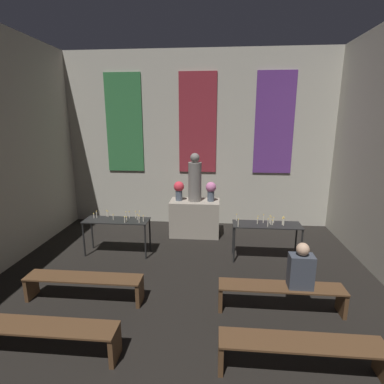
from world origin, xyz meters
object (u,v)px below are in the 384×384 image
Objects in this scene: candle_rack_right at (267,228)px; pew_third_right at (301,350)px; flower_vase_left at (179,189)px; pew_third_left at (43,333)px; statue at (195,179)px; flower_vase_right at (211,190)px; person_seated at (301,268)px; altar at (195,218)px; pew_back_left at (84,283)px; pew_back_right at (281,292)px; candle_rack_left at (117,224)px.

candle_rack_right reaches higher than pew_third_right.
pew_third_right is (1.97, -4.22, -0.89)m from flower_vase_left.
flower_vase_left is 0.26× the size of pew_third_left.
candle_rack_right is 0.74× the size of pew_third_right.
flower_vase_left is 0.26× the size of pew_third_right.
statue is 0.63× the size of pew_third_right.
flower_vase_right is 0.68× the size of person_seated.
candle_rack_right is 2.98m from pew_third_right.
statue is 0.48m from flower_vase_left.
altar is 1.73× the size of person_seated.
altar is at bearing -0.00° from flower_vase_left.
pew_back_left and pew_back_right have the same top height.
person_seated is at bearing -27.37° from candle_rack_left.
flower_vase_left reaches higher than pew_third_left.
statue is at bearing 38.23° from candle_rack_left.
flower_vase_left is (-0.40, 0.00, 0.74)m from altar.
candle_rack_left is at bearing 179.95° from candle_rack_right.
statue is 0.63× the size of pew_back_right.
candle_rack_right reaches higher than pew_back_right.
statue is 3.60m from pew_back_left.
altar is 0.88× the size of candle_rack_left.
pew_third_right is (3.16, -2.96, -0.38)m from candle_rack_left.
pew_third_left is at bearing 180.00° from pew_third_right.
candle_rack_left is 1.82m from pew_back_left.
candle_rack_left is 1.97× the size of person_seated.
pew_third_right and pew_back_left have the same top height.
person_seated is (1.84, -3.03, 0.28)m from altar.
candle_rack_right is (1.20, -1.26, -0.50)m from flower_vase_right.
pew_back_right is (-0.03, -1.78, -0.39)m from candle_rack_right.
candle_rack_left is (-2.00, -1.26, -0.50)m from flower_vase_right.
flower_vase_left is 3.80m from person_seated.
pew_third_right is at bearing -64.98° from flower_vase_left.
flower_vase_left is at bearing 115.02° from pew_third_right.
person_seated is (1.84, -3.03, -0.72)m from statue.
pew_third_left is 1.00× the size of pew_third_right.
flower_vase_right is at bearing 133.64° from candle_rack_right.
flower_vase_right is at bearing 105.46° from pew_third_right.
candle_rack_left reaches higher than pew_back_left.
pew_third_right is 1.18m from pew_back_right.
person_seated reaches higher than candle_rack_left.
altar is 0.65× the size of pew_third_left.
pew_third_left is at bearing -89.45° from candle_rack_left.
altar is 3.42m from pew_back_right.
statue is at bearing 69.61° from pew_third_left.
pew_back_left is at bearing -89.09° from candle_rack_left.
flower_vase_left is 0.35× the size of candle_rack_right.
altar is at bearing 0.00° from statue.
flower_vase_left is at bearing 68.97° from pew_back_left.
person_seated is (0.27, 1.18, 0.42)m from pew_third_right.
pew_third_left is 2.66× the size of person_seated.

